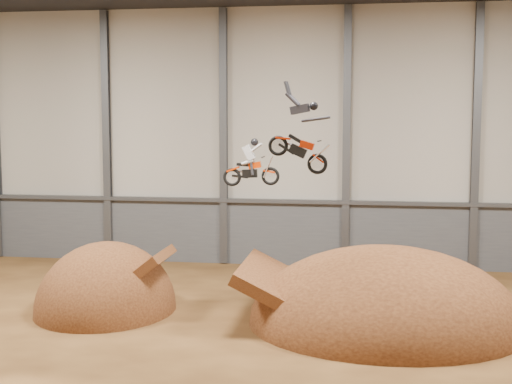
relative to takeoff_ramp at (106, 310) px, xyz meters
The scene contains 12 objects.
floor 7.94m from the takeoff_ramp, 36.03° to the right, with size 40.00×40.00×0.00m, color #472A12.
back_wall 14.03m from the takeoff_ramp, 58.12° to the left, with size 40.00×0.10×14.00m, color #B5AEA0.
lower_band_back 12.20m from the takeoff_ramp, 57.87° to the left, with size 39.80×0.18×3.50m, color #4E5055.
steel_rail 12.47m from the takeoff_ramp, 57.48° to the left, with size 39.80×0.35×0.20m, color #47494F.
steel_column_1 12.82m from the takeoff_ramp, 109.45° to the left, with size 0.40×0.36×13.90m, color #47494F.
steel_column_2 12.69m from the takeoff_ramp, 73.03° to the left, with size 0.40×0.36×13.90m, color #47494F.
steel_column_3 15.71m from the takeoff_ramp, 46.07° to the left, with size 0.40×0.36×13.90m, color #47494F.
steel_column_4 20.53m from the takeoff_ramp, 31.66° to the left, with size 0.40×0.36×13.90m, color #47494F.
takeoff_ramp is the anchor object (origin of this frame).
landing_ramp 11.60m from the takeoff_ramp, ahead, with size 10.74×9.50×6.20m, color #422110.
fmx_rider_a 8.87m from the takeoff_ramp, ahead, with size 2.31×0.88×2.09m, color #CB2F00, non-canonical shape.
fmx_rider_b 11.57m from the takeoff_ramp, 17.83° to the right, with size 3.03×0.87×2.60m, color #A81C00, non-canonical shape.
Camera 1 is at (4.21, -23.46, 8.21)m, focal length 50.00 mm.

